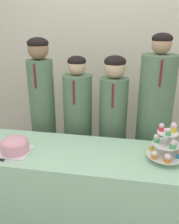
{
  "coord_description": "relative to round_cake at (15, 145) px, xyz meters",
  "views": [
    {
      "loc": [
        0.31,
        -1.27,
        1.68
      ],
      "look_at": [
        0.03,
        0.31,
        1.06
      ],
      "focal_mm": 38.0,
      "sensor_mm": 36.0,
      "label": 1
    }
  ],
  "objects": [
    {
      "name": "student_2",
      "position": [
        0.69,
        0.64,
        -0.12
      ],
      "size": [
        0.26,
        0.27,
        1.4
      ],
      "color": "#567556",
      "rests_on": "ground_plane"
    },
    {
      "name": "table",
      "position": [
        0.53,
        0.09,
        -0.43
      ],
      "size": [
        1.77,
        0.57,
        0.74
      ],
      "color": "#A8DBB2",
      "rests_on": "ground_plane"
    },
    {
      "name": "student_0",
      "position": [
        -0.01,
        0.64,
        -0.03
      ],
      "size": [
        0.25,
        0.25,
        1.55
      ],
      "color": "#567556",
      "rests_on": "ground_plane"
    },
    {
      "name": "cake_knife",
      "position": [
        -0.01,
        -0.13,
        -0.06
      ],
      "size": [
        0.26,
        0.05,
        0.01
      ],
      "rotation": [
        0.0,
        0.0,
        -0.11
      ],
      "color": "silver",
      "rests_on": "table"
    },
    {
      "name": "student_3",
      "position": [
        1.07,
        0.64,
        -0.05
      ],
      "size": [
        0.31,
        0.32,
        1.59
      ],
      "color": "#567556",
      "rests_on": "ground_plane"
    },
    {
      "name": "cupcake_stand",
      "position": [
        1.12,
        0.09,
        0.06
      ],
      "size": [
        0.26,
        0.26,
        0.29
      ],
      "color": "silver",
      "rests_on": "table"
    },
    {
      "name": "wall_back",
      "position": [
        0.53,
        1.4,
        0.55
      ],
      "size": [
        9.0,
        0.06,
        2.7
      ],
      "color": "beige",
      "rests_on": "ground_plane"
    },
    {
      "name": "student_1",
      "position": [
        0.35,
        0.64,
        -0.14
      ],
      "size": [
        0.28,
        0.28,
        1.39
      ],
      "color": "#567556",
      "rests_on": "ground_plane"
    },
    {
      "name": "round_cake",
      "position": [
        0.0,
        0.0,
        0.0
      ],
      "size": [
        0.23,
        0.23,
        0.12
      ],
      "color": "white",
      "rests_on": "table"
    }
  ]
}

